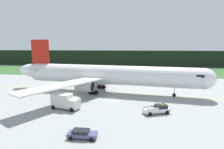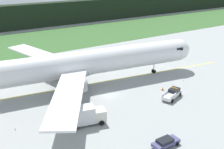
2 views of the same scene
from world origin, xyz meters
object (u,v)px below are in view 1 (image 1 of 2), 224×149
(catering_truck, at_px, (65,101))
(staff_car, at_px, (82,134))
(airliner, at_px, (107,75))
(ops_pickup_truck, at_px, (158,109))
(apron_cone, at_px, (159,106))

(catering_truck, xyz_separation_m, staff_car, (7.15, -11.85, -1.05))
(staff_car, bearing_deg, catering_truck, 121.10)
(airliner, xyz_separation_m, ops_pickup_truck, (12.67, -15.56, -4.20))
(catering_truck, bearing_deg, ops_pickup_truck, -1.00)
(airliner, distance_m, ops_pickup_truck, 20.50)
(airliner, bearing_deg, catering_truck, -114.58)
(airliner, height_order, ops_pickup_truck, airliner)
(airliner, distance_m, apron_cone, 18.56)
(catering_truck, height_order, staff_car, catering_truck)
(ops_pickup_truck, bearing_deg, staff_car, -137.34)
(apron_cone, bearing_deg, catering_truck, -170.35)
(ops_pickup_truck, xyz_separation_m, catering_truck, (-19.63, 0.34, 0.85))
(airliner, xyz_separation_m, apron_cone, (13.56, -11.72, -4.79))
(catering_truck, relative_size, staff_car, 1.49)
(staff_car, bearing_deg, apron_cone, 48.91)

